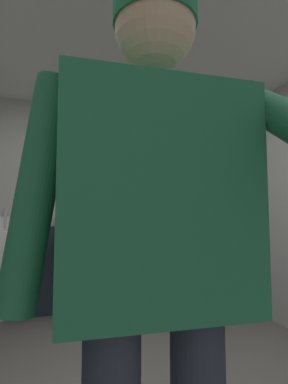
% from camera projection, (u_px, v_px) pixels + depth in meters
% --- Properties ---
extents(wall_back, '(4.17, 0.12, 2.56)m').
position_uv_depth(wall_back, '(101.00, 206.00, 3.92)').
color(wall_back, '#B2B2AD').
rests_on(wall_back, ground_plane).
extents(wainscot_band_back, '(3.57, 0.03, 1.03)m').
position_uv_depth(wainscot_band_back, '(101.00, 268.00, 3.79)').
color(wainscot_band_back, '#19232D').
rests_on(wainscot_band_back, ground_plane).
extents(ceiling_slab, '(4.17, 4.57, 0.04)m').
position_uv_depth(ceiling_slab, '(142.00, 2.00, 2.07)').
color(ceiling_slab, silver).
extents(downlight_far, '(0.14, 0.14, 0.03)m').
position_uv_depth(downlight_far, '(154.00, 63.00, 2.81)').
color(downlight_far, white).
extents(urinal_left, '(0.40, 0.34, 1.24)m').
position_uv_depth(urinal_left, '(2.00, 250.00, 3.38)').
color(urinal_left, white).
rests_on(urinal_left, ground_plane).
extents(urinal_middle, '(0.40, 0.34, 1.24)m').
position_uv_depth(urinal_middle, '(73.00, 249.00, 3.58)').
color(urinal_middle, white).
rests_on(urinal_middle, ground_plane).
extents(urinal_right, '(0.40, 0.34, 1.24)m').
position_uv_depth(urinal_right, '(135.00, 247.00, 3.78)').
color(urinal_right, white).
rests_on(urinal_right, ground_plane).
extents(privacy_divider_panel, '(0.04, 0.40, 0.90)m').
position_uv_depth(privacy_divider_panel, '(39.00, 234.00, 3.43)').
color(privacy_divider_panel, '#4C4C51').
extents(person, '(0.71, 0.60, 1.74)m').
position_uv_depth(person, '(157.00, 255.00, 0.77)').
color(person, '#2D3342').
rests_on(person, ground_plane).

